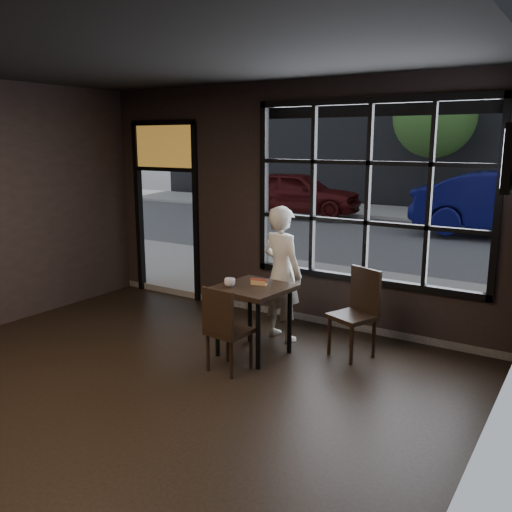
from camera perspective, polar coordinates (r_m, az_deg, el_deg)
The scene contains 14 objects.
floor at distance 5.23m, azimuth -17.69°, elevation -16.38°, with size 6.00×7.00×0.02m, color black.
ceiling at distance 4.69m, azimuth -20.36°, elevation 20.89°, with size 6.00×7.00×0.02m, color black.
wall_right at distance 3.04m, azimuth 19.23°, elevation -4.51°, with size 0.04×7.00×3.20m, color black.
window_frame at distance 6.84m, azimuth 11.69°, elevation 6.50°, with size 3.06×0.12×2.28m, color black.
stained_transom at distance 8.57m, azimuth -9.60°, elevation 11.34°, with size 1.20×0.06×0.70m, color orange.
street_asphalt at distance 27.21m, azimuth 25.01°, elevation 5.75°, with size 60.00×41.00×0.04m, color #545456.
cafe_table at distance 6.26m, azimuth -0.24°, elevation -6.78°, with size 0.76×0.76×0.82m, color black.
chair_near at distance 5.84m, azimuth -2.83°, elevation -7.61°, with size 0.41×0.41×0.94m, color black.
chair_window at distance 6.28m, azimuth 10.10°, elevation -6.01°, with size 0.44×0.44×1.01m, color black.
man at distance 6.65m, azimuth 2.74°, elevation -1.85°, with size 0.61×0.40×1.67m, color silver.
hotdog at distance 6.19m, azimuth 0.31°, elevation -2.77°, with size 0.20×0.08×0.06m, color tan, non-canonical shape.
cup at distance 6.11m, azimuth -2.78°, elevation -2.80°, with size 0.12×0.12×0.10m, color silver.
maroon_car at distance 17.56m, azimuth 4.35°, elevation 6.66°, with size 1.64×4.08×1.39m, color #430C0D.
tree_left at distance 18.97m, azimuth 18.29°, elevation 13.73°, with size 2.65×2.65×4.52m.
Camera 1 is at (3.65, -2.85, 2.43)m, focal length 38.00 mm.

